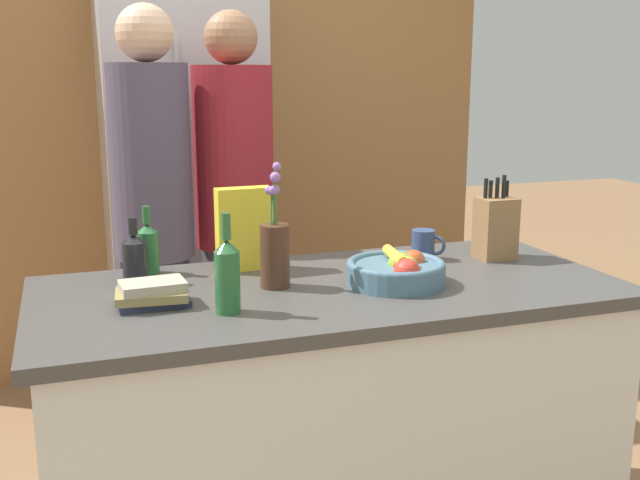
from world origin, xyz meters
TOP-DOWN VIEW (x-y plane):
  - kitchen_island at (0.00, 0.00)m, footprint 1.78×0.81m
  - back_wall_wood at (0.00, 1.83)m, footprint 2.98×0.12m
  - refrigerator at (-0.21, 1.47)m, footprint 0.71×0.62m
  - fruit_bowl at (0.20, -0.06)m, footprint 0.30×0.30m
  - knife_block at (0.66, 0.13)m, footprint 0.12×0.11m
  - flower_vase at (-0.17, 0.04)m, footprint 0.09×0.09m
  - cereal_box at (-0.20, 0.27)m, footprint 0.18×0.07m
  - coffee_mug at (0.42, 0.20)m, footprint 0.10×0.10m
  - book_stack at (-0.54, -0.03)m, footprint 0.21×0.15m
  - bottle_oil at (-0.51, 0.32)m, footprint 0.07×0.07m
  - bottle_vinegar at (-0.35, -0.16)m, footprint 0.07×0.07m
  - bottle_wine at (-0.56, 0.23)m, footprint 0.08×0.08m
  - person_at_sink at (-0.44, 0.76)m, footprint 0.30×0.30m
  - person_in_blue at (-0.10, 0.86)m, footprint 0.32×0.32m

SIDE VIEW (x-z plane):
  - kitchen_island at x=0.00m, z-range 0.00..0.92m
  - book_stack at x=-0.54m, z-range 0.91..0.98m
  - fruit_bowl at x=0.20m, z-range 0.91..1.01m
  - coffee_mug at x=0.42m, z-range 0.91..1.02m
  - bottle_wine at x=-0.56m, z-range 0.89..1.10m
  - bottle_oil at x=-0.51m, z-range 0.89..1.11m
  - person_in_blue at x=-0.10m, z-range 0.12..1.91m
  - refrigerator at x=-0.21m, z-range 0.00..2.04m
  - bottle_vinegar at x=-0.35m, z-range 0.88..1.16m
  - knife_block at x=0.66m, z-range 0.88..1.17m
  - flower_vase at x=-0.17m, z-range 0.84..1.22m
  - person_at_sink at x=-0.44m, z-range 0.13..1.92m
  - cereal_box at x=-0.20m, z-range 0.91..1.19m
  - back_wall_wood at x=0.00m, z-range 0.00..2.60m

